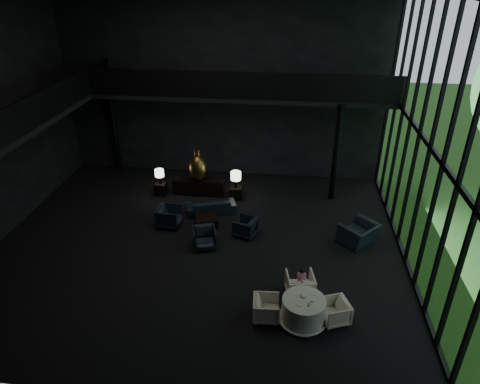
# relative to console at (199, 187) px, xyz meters

# --- Properties ---
(floor) EXTENTS (14.00, 12.00, 0.02)m
(floor) POSITION_rel_console_xyz_m (0.73, -3.70, -0.34)
(floor) COLOR black
(floor) RESTS_ON ground
(wall_back) EXTENTS (14.00, 0.04, 8.00)m
(wall_back) POSITION_rel_console_xyz_m (0.73, 2.30, 3.66)
(wall_back) COLOR black
(wall_back) RESTS_ON ground
(wall_front) EXTENTS (14.00, 0.04, 8.00)m
(wall_front) POSITION_rel_console_xyz_m (0.73, -9.70, 3.66)
(wall_front) COLOR black
(wall_front) RESTS_ON ground
(curtain_wall) EXTENTS (0.20, 12.00, 8.00)m
(curtain_wall) POSITION_rel_console_xyz_m (7.68, -3.70, 3.66)
(curtain_wall) COLOR black
(curtain_wall) RESTS_ON ground
(mezzanine_left) EXTENTS (2.00, 12.00, 0.25)m
(mezzanine_left) POSITION_rel_console_xyz_m (-5.27, -3.70, 3.66)
(mezzanine_left) COLOR black
(mezzanine_left) RESTS_ON wall_left
(mezzanine_back) EXTENTS (12.00, 2.00, 0.25)m
(mezzanine_back) POSITION_rel_console_xyz_m (1.73, 1.30, 3.66)
(mezzanine_back) COLOR black
(mezzanine_back) RESTS_ON wall_back
(railing_left) EXTENTS (0.06, 12.00, 1.00)m
(railing_left) POSITION_rel_console_xyz_m (-4.27, -3.70, 4.26)
(railing_left) COLOR black
(railing_left) RESTS_ON mezzanine_left
(railing_back) EXTENTS (12.00, 0.06, 1.00)m
(railing_back) POSITION_rel_console_xyz_m (1.73, 0.30, 4.26)
(railing_back) COLOR black
(railing_back) RESTS_ON mezzanine_back
(column_nw) EXTENTS (0.24, 0.24, 4.00)m
(column_nw) POSITION_rel_console_xyz_m (-4.27, 2.00, 1.66)
(column_nw) COLOR black
(column_nw) RESTS_ON floor
(column_ne) EXTENTS (0.24, 0.24, 4.00)m
(column_ne) POSITION_rel_console_xyz_m (5.53, 0.30, 1.66)
(column_ne) COLOR black
(column_ne) RESTS_ON floor
(console) EXTENTS (2.15, 0.49, 0.69)m
(console) POSITION_rel_console_xyz_m (0.00, 0.00, 0.00)
(console) COLOR black
(console) RESTS_ON floor
(bronze_urn) EXTENTS (0.73, 0.73, 1.37)m
(bronze_urn) POSITION_rel_console_xyz_m (0.00, -0.07, 0.93)
(bronze_urn) COLOR #9B662D
(bronze_urn) RESTS_ON console
(side_table_left) EXTENTS (0.47, 0.47, 0.52)m
(side_table_left) POSITION_rel_console_xyz_m (-1.60, -0.20, -0.08)
(side_table_left) COLOR black
(side_table_left) RESTS_ON floor
(table_lamp_left) EXTENTS (0.37, 0.37, 0.62)m
(table_lamp_left) POSITION_rel_console_xyz_m (-1.60, -0.21, 0.62)
(table_lamp_left) COLOR black
(table_lamp_left) RESTS_ON side_table_left
(side_table_right) EXTENTS (0.48, 0.48, 0.53)m
(side_table_right) POSITION_rel_console_xyz_m (1.60, -0.20, -0.08)
(side_table_right) COLOR black
(side_table_right) RESTS_ON floor
(table_lamp_right) EXTENTS (0.42, 0.42, 0.70)m
(table_lamp_right) POSITION_rel_console_xyz_m (1.60, -0.25, 0.69)
(table_lamp_right) COLOR black
(table_lamp_right) RESTS_ON side_table_right
(sofa) EXTENTS (1.82, 1.02, 0.68)m
(sofa) POSITION_rel_console_xyz_m (0.77, -1.43, -0.00)
(sofa) COLOR black
(sofa) RESTS_ON floor
(lounge_armchair_west) EXTENTS (0.90, 0.95, 0.93)m
(lounge_armchair_west) POSITION_rel_console_xyz_m (-0.58, -2.57, 0.12)
(lounge_armchair_west) COLOR black
(lounge_armchair_west) RESTS_ON floor
(lounge_armchair_east) EXTENTS (0.85, 0.88, 0.72)m
(lounge_armchair_east) POSITION_rel_console_xyz_m (2.27, -2.87, 0.02)
(lounge_armchair_east) COLOR black
(lounge_armchair_east) RESTS_ON floor
(lounge_armchair_south) EXTENTS (0.95, 0.91, 0.80)m
(lounge_armchair_south) POSITION_rel_console_xyz_m (0.96, -3.75, 0.06)
(lounge_armchair_south) COLOR black
(lounge_armchair_south) RESTS_ON floor
(window_armchair) EXTENTS (1.48, 1.48, 1.11)m
(window_armchair) POSITION_rel_console_xyz_m (6.21, -2.89, 0.21)
(window_armchair) COLOR black
(window_armchair) RESTS_ON floor
(coffee_table) EXTENTS (0.98, 0.98, 0.35)m
(coffee_table) POSITION_rel_console_xyz_m (0.76, -2.36, -0.17)
(coffee_table) COLOR black
(coffee_table) RESTS_ON floor
(dining_table) EXTENTS (1.33, 1.33, 0.75)m
(dining_table) POSITION_rel_console_xyz_m (4.28, -6.87, -0.02)
(dining_table) COLOR white
(dining_table) RESTS_ON floor
(dining_chair_north) EXTENTS (0.94, 0.90, 0.84)m
(dining_chair_north) POSITION_rel_console_xyz_m (4.19, -5.82, 0.08)
(dining_chair_north) COLOR beige
(dining_chair_north) RESTS_ON floor
(dining_chair_east) EXTENTS (0.80, 0.82, 0.67)m
(dining_chair_east) POSITION_rel_console_xyz_m (5.13, -6.76, -0.01)
(dining_chair_east) COLOR #C4BA91
(dining_chair_east) RESTS_ON floor
(dining_chair_west) EXTENTS (0.66, 0.70, 0.69)m
(dining_chair_west) POSITION_rel_console_xyz_m (3.28, -6.87, 0.00)
(dining_chair_west) COLOR beige
(dining_chair_west) RESTS_ON floor
(child) EXTENTS (0.26, 0.26, 0.55)m
(child) POSITION_rel_console_xyz_m (4.22, -5.88, 0.38)
(child) COLOR pink
(child) RESTS_ON dining_chair_north
(plate_a) EXTENTS (0.28, 0.28, 0.01)m
(plate_a) POSITION_rel_console_xyz_m (4.16, -7.05, 0.41)
(plate_a) COLOR white
(plate_a) RESTS_ON dining_table
(plate_b) EXTENTS (0.25, 0.25, 0.01)m
(plate_b) POSITION_rel_console_xyz_m (4.53, -6.59, 0.41)
(plate_b) COLOR white
(plate_b) RESTS_ON dining_table
(saucer) EXTENTS (0.18, 0.18, 0.01)m
(saucer) POSITION_rel_console_xyz_m (4.47, -6.95, 0.41)
(saucer) COLOR white
(saucer) RESTS_ON dining_table
(coffee_cup) EXTENTS (0.11, 0.11, 0.06)m
(coffee_cup) POSITION_rel_console_xyz_m (4.48, -6.93, 0.45)
(coffee_cup) COLOR white
(coffee_cup) RESTS_ON saucer
(cereal_bowl) EXTENTS (0.17, 0.17, 0.08)m
(cereal_bowl) POSITION_rel_console_xyz_m (4.25, -6.75, 0.45)
(cereal_bowl) COLOR white
(cereal_bowl) RESTS_ON dining_table
(cream_pot) EXTENTS (0.06, 0.06, 0.07)m
(cream_pot) POSITION_rel_console_xyz_m (4.38, -7.10, 0.44)
(cream_pot) COLOR #99999E
(cream_pot) RESTS_ON dining_table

